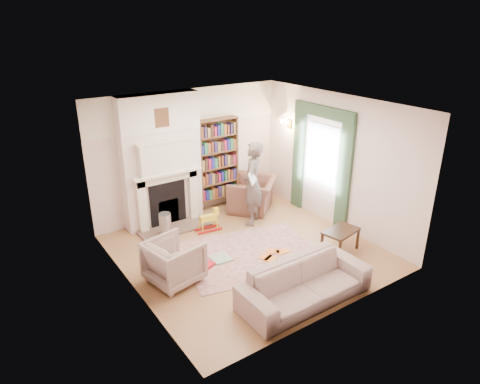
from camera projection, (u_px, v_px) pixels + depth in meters
floor at (247, 251)px, 8.24m from camera, size 4.50×4.50×0.00m
ceiling at (248, 106)px, 7.17m from camera, size 4.50×4.50×0.00m
wall_back at (189, 153)px, 9.43m from camera, size 4.50×0.00×4.50m
wall_front at (340, 232)px, 5.98m from camera, size 4.50×0.00×4.50m
wall_left at (128, 213)px, 6.53m from camera, size 0.00×4.50×4.50m
wall_right at (336, 162)px, 8.88m from camera, size 0.00×4.50×4.50m
fireplace at (162, 162)px, 8.89m from camera, size 1.70×0.58×2.80m
bookcase at (218, 159)px, 9.75m from camera, size 1.00×0.24×1.85m
window at (322, 155)px, 9.15m from camera, size 0.02×0.90×1.30m
curtain_left at (344, 175)px, 8.70m from camera, size 0.07×0.32×2.40m
curtain_right at (299, 158)px, 9.77m from camera, size 0.07×0.32×2.40m
pelmet at (324, 112)px, 8.78m from camera, size 0.09×1.70×0.24m
wall_sconce at (283, 125)px, 9.72m from camera, size 0.20×0.24×0.24m
rug at (250, 254)px, 8.13m from camera, size 2.86×2.43×0.01m
armchair_reading at (253, 194)px, 9.94m from camera, size 1.50×1.49×0.73m
armchair_left at (174, 261)px, 7.18m from camera, size 0.98×0.96×0.76m
sofa at (305, 283)px, 6.70m from camera, size 2.18×0.85×0.64m
man_reading at (252, 184)px, 9.04m from camera, size 0.79×0.77×1.83m
newspaper at (252, 177)px, 8.72m from camera, size 0.35×0.33×0.25m
coffee_table at (340, 241)px, 8.16m from camera, size 0.77×0.58×0.45m
paraffin_heater at (165, 226)px, 8.62m from camera, size 0.26×0.26×0.55m
rocking_horse at (208, 220)px, 8.94m from camera, size 0.57×0.28×0.48m
board_game at (221, 258)px, 7.95m from camera, size 0.37×0.37×0.03m
game_box_lid at (205, 266)px, 7.69m from camera, size 0.38×0.32×0.05m
comic_annuals at (273, 255)px, 8.08m from camera, size 0.65×0.47×0.02m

